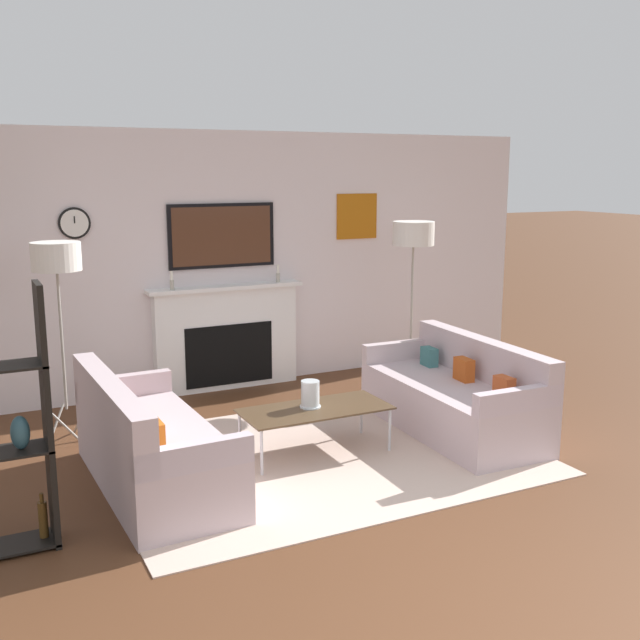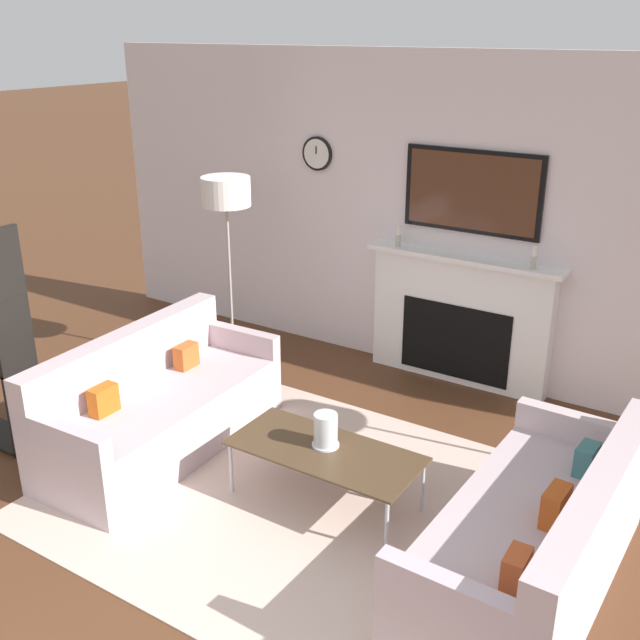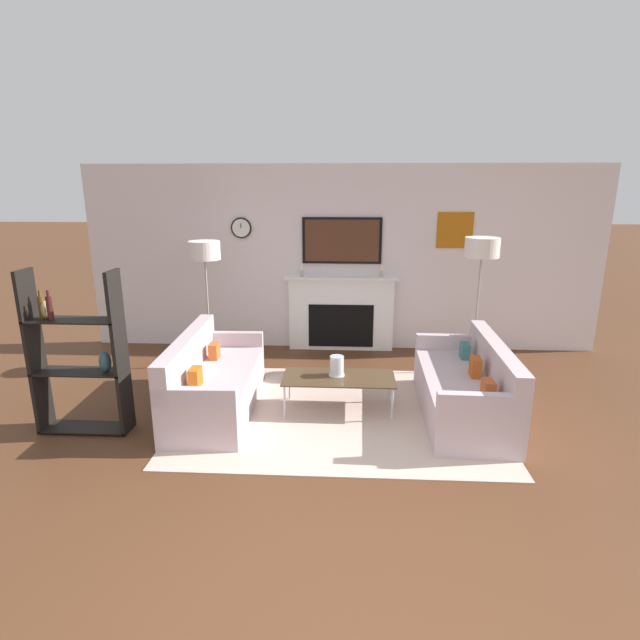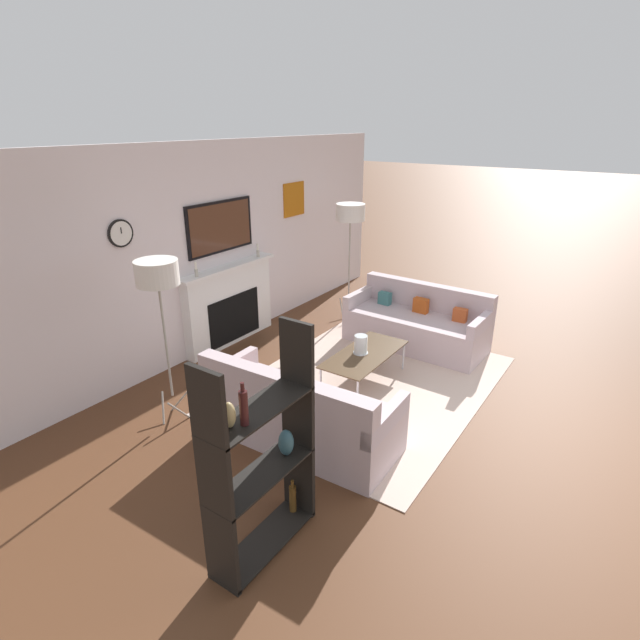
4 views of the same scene
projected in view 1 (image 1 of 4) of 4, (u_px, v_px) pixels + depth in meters
The scene contains 8 objects.
fireplace_wall at pixel (222, 273), 7.89m from camera, with size 7.55×0.28×2.70m.
area_rug at pixel (318, 455), 6.12m from camera, with size 3.35×2.55×0.01m.
couch_left at pixel (150, 448), 5.46m from camera, with size 0.84×1.90×0.84m.
couch_right at pixel (455, 399), 6.66m from camera, with size 0.86×1.90×0.82m.
coffee_table at pixel (315, 411), 6.10m from camera, with size 1.22×0.56×0.39m.
hurricane_candle at pixel (310, 396), 6.11m from camera, with size 0.17×0.17×0.22m.
floor_lamp_left at pixel (56, 260), 6.22m from camera, with size 0.41×0.41×1.72m.
floor_lamp_right at pixel (413, 236), 7.75m from camera, with size 0.43×0.43×1.78m.
Camera 1 is at (-2.55, -2.38, 2.30)m, focal length 42.00 mm.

